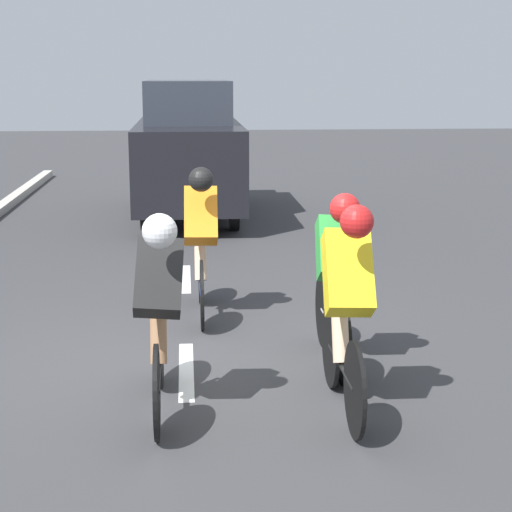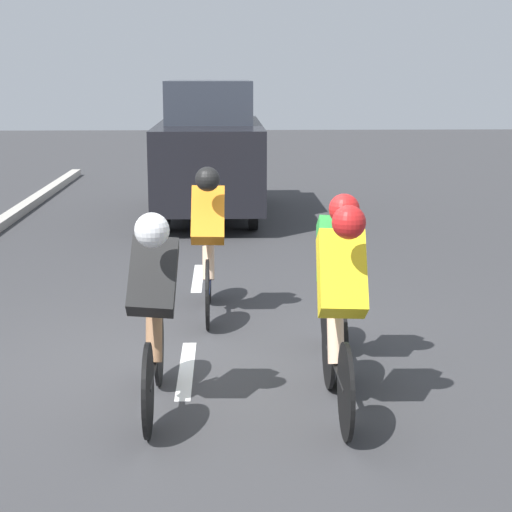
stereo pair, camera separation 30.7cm
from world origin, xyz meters
The scene contains 8 objects.
ground_plane centered at (0.00, 0.00, 0.00)m, with size 60.00×60.00×0.00m, color #38383A.
lane_stripe_mid centered at (0.00, -0.02, 0.00)m, with size 0.12×1.40×0.01m, color white.
lane_stripe_far centered at (0.00, -3.22, 0.00)m, with size 0.12×1.40×0.01m, color white.
cyclist_orange centered at (-0.16, -1.57, 0.81)m, with size 0.33×1.65×1.53m.
cyclist_yellow centered at (-1.12, 0.97, 0.82)m, with size 0.34×1.62×1.55m.
cyclist_black centered at (0.18, 0.88, 0.80)m, with size 0.36×1.63×1.49m.
cyclist_green centered at (-1.22, -0.02, 0.79)m, with size 0.35×1.64×1.48m.
support_car centered at (-0.08, -7.81, 1.12)m, with size 1.70×4.52×2.26m.
Camera 1 is at (-0.02, 6.64, 2.39)m, focal length 60.00 mm.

